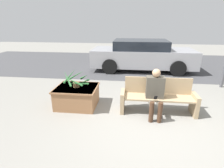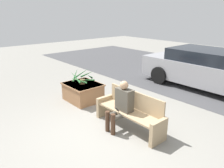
% 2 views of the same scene
% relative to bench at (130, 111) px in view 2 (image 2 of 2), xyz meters
% --- Properties ---
extents(ground_plane, '(30.00, 30.00, 0.00)m').
position_rel_bench_xyz_m(ground_plane, '(-0.15, -0.72, -0.40)').
color(ground_plane, gray).
extents(road_surface, '(20.00, 6.00, 0.01)m').
position_rel_bench_xyz_m(road_surface, '(-0.15, 5.26, -0.40)').
color(road_surface, '#424244').
rests_on(road_surface, ground_plane).
extents(bench, '(1.82, 0.49, 0.84)m').
position_rel_bench_xyz_m(bench, '(0.00, 0.00, 0.00)').
color(bench, tan).
rests_on(bench, ground_plane).
extents(person_seated, '(0.42, 0.59, 1.13)m').
position_rel_bench_xyz_m(person_seated, '(-0.10, -0.19, 0.21)').
color(person_seated, '#4C473D').
rests_on(person_seated, ground_plane).
extents(planter_box, '(1.07, 0.92, 0.54)m').
position_rel_bench_xyz_m(planter_box, '(-2.09, 0.07, -0.11)').
color(planter_box, '#936642').
rests_on(planter_box, ground_plane).
extents(potted_plant, '(0.70, 0.73, 0.44)m').
position_rel_bench_xyz_m(potted_plant, '(-2.07, 0.06, 0.33)').
color(potted_plant, brown).
rests_on(potted_plant, planter_box).
extents(parked_car, '(4.56, 1.98, 1.36)m').
position_rel_bench_xyz_m(parked_car, '(-0.22, 4.06, 0.29)').
color(parked_car, '#99999E').
rests_on(parked_car, ground_plane).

